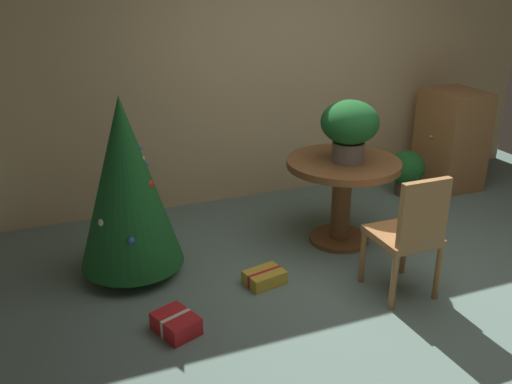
% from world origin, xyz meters
% --- Properties ---
extents(ground_plane, '(6.60, 6.60, 0.00)m').
position_xyz_m(ground_plane, '(0.00, 0.00, 0.00)').
color(ground_plane, slate).
extents(back_wall_panel, '(6.00, 0.10, 2.60)m').
position_xyz_m(back_wall_panel, '(0.00, 2.20, 1.30)').
color(back_wall_panel, tan).
rests_on(back_wall_panel, ground_plane).
extents(round_dining_table, '(0.96, 0.96, 0.75)m').
position_xyz_m(round_dining_table, '(0.02, 0.88, 0.55)').
color(round_dining_table, brown).
rests_on(round_dining_table, ground_plane).
extents(flower_vase, '(0.47, 0.47, 0.51)m').
position_xyz_m(flower_vase, '(0.03, 0.84, 1.05)').
color(flower_vase, '#665B51').
rests_on(flower_vase, round_dining_table).
extents(wooden_chair_near, '(0.42, 0.45, 0.94)m').
position_xyz_m(wooden_chair_near, '(0.02, -0.07, 0.52)').
color(wooden_chair_near, '#9E6B3D').
rests_on(wooden_chair_near, ground_plane).
extents(holiday_tree, '(0.79, 0.79, 1.41)m').
position_xyz_m(holiday_tree, '(-1.76, 0.99, 0.75)').
color(holiday_tree, brown).
rests_on(holiday_tree, ground_plane).
extents(gift_box_gold, '(0.33, 0.26, 0.10)m').
position_xyz_m(gift_box_gold, '(-0.87, 0.46, 0.05)').
color(gift_box_gold, gold).
rests_on(gift_box_gold, ground_plane).
extents(gift_box_red, '(0.31, 0.35, 0.12)m').
position_xyz_m(gift_box_red, '(-1.64, 0.11, 0.06)').
color(gift_box_red, red).
rests_on(gift_box_red, ground_plane).
extents(wooden_cabinet, '(0.54, 0.64, 1.05)m').
position_xyz_m(wooden_cabinet, '(1.79, 1.65, 0.52)').
color(wooden_cabinet, '#9E6B3D').
rests_on(wooden_cabinet, ground_plane).
extents(potted_plant, '(0.37, 0.37, 0.48)m').
position_xyz_m(potted_plant, '(1.20, 1.57, 0.27)').
color(potted_plant, '#4C382D').
rests_on(potted_plant, ground_plane).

